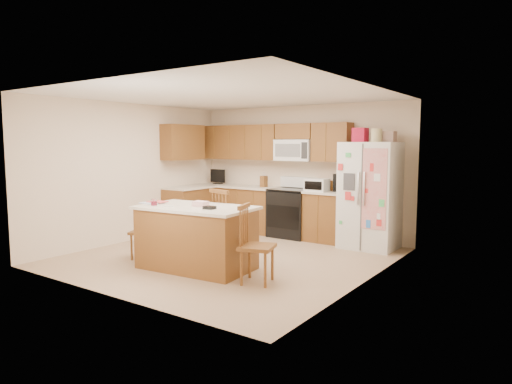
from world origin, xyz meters
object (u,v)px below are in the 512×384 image
Objects in this scene: refrigerator at (370,194)px; island at (196,237)px; windsor_chair_left at (145,231)px; windsor_chair_right at (255,246)px; stove at (292,212)px; windsor_chair_back at (228,226)px.

island is at bearing -120.07° from refrigerator.
windsor_chair_right is (2.11, -0.05, 0.05)m from windsor_chair_left.
stove is 1.63m from refrigerator.
island is 1.97× the size of windsor_chair_left.
windsor_chair_back is (0.03, 0.68, 0.06)m from island.
windsor_chair_back is at bearing -88.35° from stove.
windsor_chair_left is 2.11m from windsor_chair_right.
stove is 1.12× the size of windsor_chair_right.
stove is 0.55× the size of refrigerator.
windsor_chair_right is at bearing -99.76° from refrigerator.
stove is 2.04m from windsor_chair_back.
windsor_chair_left is (-1.01, -2.74, -0.05)m from stove.
refrigerator reaches higher than stove.
refrigerator is 1.16× the size of island.
stove is at bearing 111.57° from windsor_chair_right.
island is at bearing 1.04° from windsor_chair_left.
windsor_chair_right is at bearing -1.39° from windsor_chair_left.
windsor_chair_back is (-1.51, -1.97, -0.41)m from refrigerator.
windsor_chair_back is (1.07, 0.70, 0.09)m from windsor_chair_left.
island is at bearing -89.30° from stove.
island is (0.03, -2.72, -0.02)m from stove.
windsor_chair_back is 1.29m from windsor_chair_right.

